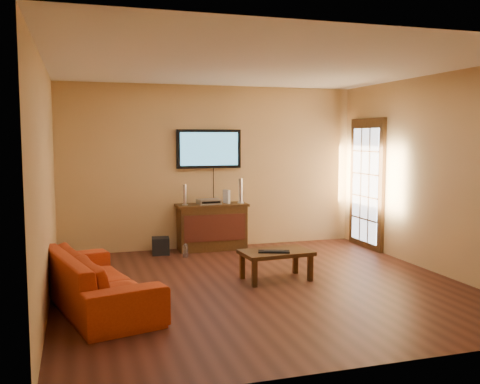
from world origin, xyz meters
name	(u,v)px	position (x,y,z in m)	size (l,w,h in m)	color
ground_plane	(261,285)	(0.00, 0.00, 0.00)	(5.00, 5.00, 0.00)	#39190F
room_walls	(246,149)	(0.00, 0.62, 1.69)	(5.00, 5.00, 5.00)	tan
french_door	(367,185)	(2.46, 1.70, 1.05)	(0.07, 1.02, 2.22)	#351E0C
media_console	(212,227)	(-0.06, 2.27, 0.38)	(1.17, 0.45, 0.76)	#351E0C
television	(209,149)	(-0.06, 2.45, 1.66)	(1.08, 0.08, 0.64)	black
coffee_table	(276,255)	(0.27, 0.20, 0.33)	(0.93, 0.60, 0.38)	#351E0C
sofa	(97,270)	(-1.99, -0.26, 0.41)	(2.08, 0.61, 0.81)	#B83A14
speaker_left	(185,196)	(-0.52, 2.25, 0.91)	(0.09, 0.09, 0.34)	silver
speaker_right	(241,192)	(0.42, 2.24, 0.95)	(0.11, 0.11, 0.41)	silver
av_receiver	(209,202)	(-0.12, 2.27, 0.80)	(0.36, 0.26, 0.08)	silver
game_console	(227,197)	(0.19, 2.29, 0.87)	(0.05, 0.16, 0.22)	white
subwoofer	(161,246)	(-0.93, 2.16, 0.13)	(0.27, 0.27, 0.27)	black
bottle	(185,251)	(-0.60, 1.81, 0.10)	(0.08, 0.08, 0.22)	white
keyboard	(274,251)	(0.21, 0.12, 0.39)	(0.43, 0.27, 0.02)	black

